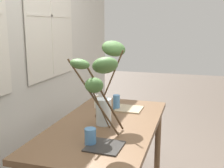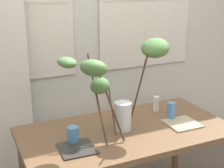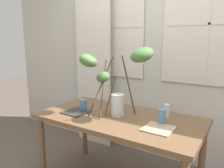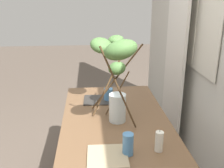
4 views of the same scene
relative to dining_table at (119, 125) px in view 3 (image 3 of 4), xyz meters
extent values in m
cube|color=beige|center=(0.00, 0.87, 0.78)|extent=(4.89, 0.12, 2.90)
cube|color=silver|center=(-0.61, 0.80, 0.98)|extent=(0.91, 0.01, 1.23)
cube|color=silver|center=(-0.61, 0.80, 0.98)|extent=(0.98, 0.01, 1.30)
cube|color=silver|center=(-0.61, 0.79, 0.98)|extent=(0.02, 0.01, 1.23)
cube|color=silver|center=(-0.61, 0.79, 0.98)|extent=(0.91, 0.01, 0.02)
cube|color=silver|center=(0.61, 0.80, 0.98)|extent=(0.91, 0.01, 1.23)
cube|color=silver|center=(0.61, 0.80, 0.98)|extent=(0.98, 0.01, 1.30)
cube|color=silver|center=(0.61, 0.79, 0.98)|extent=(0.02, 0.01, 1.23)
cube|color=silver|center=(0.61, 0.79, 0.98)|extent=(0.91, 0.01, 0.02)
cube|color=silver|center=(-0.83, 0.70, 0.52)|extent=(0.56, 0.03, 2.37)
cube|color=brown|center=(0.00, 0.00, 0.06)|extent=(1.56, 0.82, 0.04)
cylinder|color=brown|center=(-0.72, -0.35, -0.31)|extent=(0.06, 0.06, 0.71)
cylinder|color=brown|center=(-0.72, 0.35, -0.31)|extent=(0.06, 0.06, 0.71)
cylinder|color=brown|center=(0.72, 0.35, -0.31)|extent=(0.06, 0.06, 0.71)
cylinder|color=silver|center=(-0.03, 0.01, 0.19)|extent=(0.13, 0.13, 0.22)
cylinder|color=silver|center=(-0.03, 0.01, 0.12)|extent=(0.11, 0.11, 0.07)
cylinder|color=#47331E|center=(-0.23, 0.02, 0.37)|extent=(0.04, 0.41, 0.55)
ellipsoid|color=#477038|center=(-0.43, 0.04, 0.64)|extent=(0.15, 0.15, 0.10)
cylinder|color=#47331E|center=(-0.11, 0.02, 0.27)|extent=(0.03, 0.19, 0.36)
ellipsoid|color=#477038|center=(-0.20, 0.02, 0.45)|extent=(0.16, 0.16, 0.16)
cylinder|color=#47331E|center=(0.10, 0.01, 0.39)|extent=(0.02, 0.26, 0.59)
ellipsoid|color=#477038|center=(0.22, 0.00, 0.68)|extent=(0.23, 0.24, 0.21)
cylinder|color=#47331E|center=(-0.16, -0.04, 0.35)|extent=(0.12, 0.28, 0.53)
ellipsoid|color=#477038|center=(-0.29, -0.09, 0.61)|extent=(0.25, 0.25, 0.18)
cylinder|color=#4C84BC|center=(-0.42, -0.03, 0.14)|extent=(0.08, 0.08, 0.11)
cylinder|color=#4C84BC|center=(0.42, 0.03, 0.15)|extent=(0.07, 0.07, 0.14)
cube|color=#2D2B28|center=(-0.43, -0.13, 0.09)|extent=(0.24, 0.24, 0.01)
cube|color=tan|center=(0.43, -0.10, 0.09)|extent=(0.24, 0.24, 0.01)
cylinder|color=silver|center=(0.40, 0.22, 0.15)|extent=(0.05, 0.05, 0.13)
cylinder|color=black|center=(0.40, 0.22, 0.22)|extent=(0.00, 0.00, 0.01)
camera|label=1|loc=(-2.08, -0.67, 0.88)|focal=44.64mm
camera|label=2|loc=(-1.05, -2.01, 1.16)|focal=53.47mm
camera|label=3|loc=(1.03, -1.77, 0.81)|focal=35.67mm
camera|label=4|loc=(1.76, -0.19, 1.01)|focal=42.15mm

